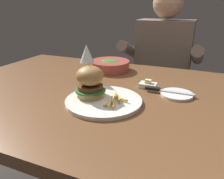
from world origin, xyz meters
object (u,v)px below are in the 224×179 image
object	(u,v)px
main_plate	(104,101)
table_knife	(164,90)
bread_plate	(177,94)
soup_bowl	(110,65)
burger_sandwich	(90,82)
butter_dish	(148,85)
wine_glass	(87,56)
diner_person	(161,81)

from	to	relation	value
main_plate	table_knife	size ratio (longest dim) A/B	1.43
bread_plate	soup_bowl	bearing A→B (deg)	149.60
burger_sandwich	butter_dish	size ratio (longest dim) A/B	1.80
bread_plate	soup_bowl	distance (m)	0.44
main_plate	butter_dish	distance (m)	0.24
burger_sandwich	wine_glass	xyz separation A→B (m)	(-0.10, 0.16, 0.06)
butter_dish	diner_person	xyz separation A→B (m)	(-0.05, 0.63, -0.19)
wine_glass	bread_plate	distance (m)	0.41
main_plate	bread_plate	bearing A→B (deg)	36.13
soup_bowl	main_plate	bearing A→B (deg)	-69.96
wine_glass	burger_sandwich	bearing A→B (deg)	-58.05
bread_plate	butter_dish	distance (m)	0.13
wine_glass	soup_bowl	size ratio (longest dim) A/B	0.84
burger_sandwich	table_knife	bearing A→B (deg)	33.94
burger_sandwich	butter_dish	bearing A→B (deg)	51.03
bread_plate	diner_person	world-z (taller)	diner_person
main_plate	bread_plate	world-z (taller)	main_plate
bread_plate	diner_person	size ratio (longest dim) A/B	0.11
diner_person	wine_glass	bearing A→B (deg)	-107.64
main_plate	wine_glass	distance (m)	0.26
burger_sandwich	butter_dish	distance (m)	0.27
main_plate	burger_sandwich	bearing A→B (deg)	172.23
bread_plate	table_knife	size ratio (longest dim) A/B	0.65
bread_plate	butter_dish	world-z (taller)	butter_dish
table_knife	diner_person	size ratio (longest dim) A/B	0.17
wine_glass	bread_plate	world-z (taller)	wine_glass
bread_plate	butter_dish	bearing A→B (deg)	161.38
burger_sandwich	wine_glass	bearing A→B (deg)	121.95
burger_sandwich	main_plate	bearing A→B (deg)	-7.77
wine_glass	diner_person	size ratio (longest dim) A/B	0.15
main_plate	soup_bowl	xyz separation A→B (m)	(-0.14, 0.40, 0.02)
table_knife	wine_glass	bearing A→B (deg)	-178.79
butter_dish	diner_person	distance (m)	0.66
main_plate	diner_person	bearing A→B (deg)	85.87
main_plate	burger_sandwich	distance (m)	0.09
main_plate	table_knife	xyz separation A→B (m)	(0.19, 0.17, 0.01)
table_knife	burger_sandwich	bearing A→B (deg)	-146.06
wine_glass	bread_plate	xyz separation A→B (m)	(0.39, 0.01, -0.12)
butter_dish	bread_plate	bearing A→B (deg)	-18.62
wine_glass	bread_plate	bearing A→B (deg)	1.05
main_plate	wine_glass	world-z (taller)	wine_glass
burger_sandwich	wine_glass	distance (m)	0.19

